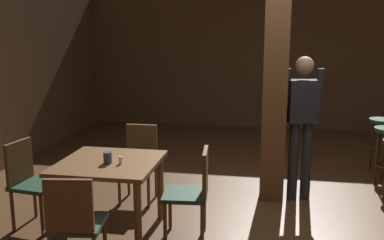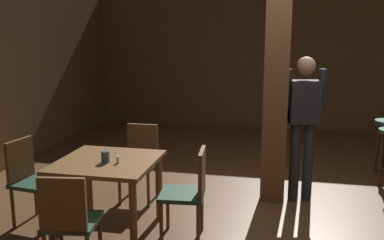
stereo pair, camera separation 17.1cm
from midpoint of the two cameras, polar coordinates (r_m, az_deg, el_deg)
name	(u,v)px [view 1 (the left image)]	position (r m, az deg, el deg)	size (l,w,h in m)	color
ground_plane	(277,213)	(4.99, 10.28, -12.08)	(10.80, 10.80, 0.00)	#4C301C
wall_back	(276,61)	(9.09, 10.60, 7.68)	(8.00, 0.10, 2.80)	brown
pillar	(275,84)	(5.07, 10.09, 4.76)	(0.28, 0.28, 2.80)	brown
dining_table	(110,173)	(4.34, -12.04, -6.93)	(0.95, 0.95, 0.75)	brown
chair_north	(139,159)	(5.18, -7.97, -5.12)	(0.42, 0.42, 0.89)	#1E3828
chair_south	(75,221)	(3.65, -16.72, -12.79)	(0.48, 0.48, 0.89)	#1E3828
chair_east	(193,189)	(4.17, -1.04, -9.20)	(0.46, 0.46, 0.89)	#1E3828
chair_west	(30,179)	(4.78, -21.78, -7.31)	(0.47, 0.47, 0.89)	#1E3828
napkin_cup	(108,158)	(4.22, -12.33, -4.93)	(0.08, 0.08, 0.11)	#33475B
salt_shaker	(121,160)	(4.18, -10.67, -5.31)	(0.03, 0.03, 0.07)	silver
standing_person	(302,118)	(5.17, 13.54, 0.29)	(0.47, 0.26, 1.72)	black
bar_stool_far	(382,132)	(6.69, 23.29, -1.46)	(0.37, 0.37, 0.77)	#1E3828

